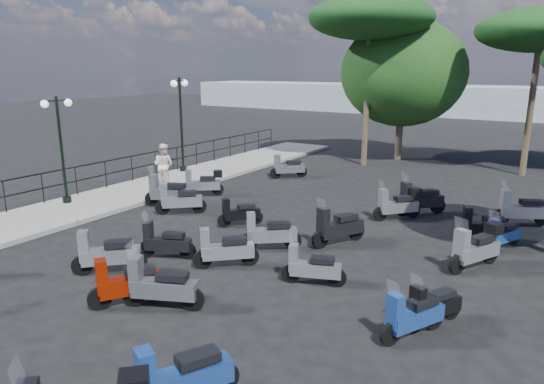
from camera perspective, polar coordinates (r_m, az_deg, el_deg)
The scene contains 32 objects.
ground at distance 12.96m, azimuth -8.86°, elevation -7.75°, with size 120.00×120.00×0.00m, color black.
sidewalk at distance 19.40m, azimuth -17.53°, elevation -0.51°, with size 3.00×30.00×0.15m, color slate.
railing at distance 20.10m, azimuth -20.53°, elevation 2.16°, with size 0.04×26.04×1.10m.
lamp_post_1 at distance 18.50m, azimuth -23.59°, elevation 5.27°, with size 0.34×1.10×3.75m.
lamp_post_2 at distance 22.78m, azimuth -10.66°, elevation 8.50°, with size 0.52×1.24×4.29m.
pedestrian_far at distance 20.08m, azimuth -12.64°, elevation 3.11°, with size 0.86×0.67×1.76m, color silver.
scooter_2 at distance 12.43m, azimuth -18.82°, elevation -6.94°, with size 1.33×1.33×1.41m.
scooter_3 at distance 17.71m, azimuth -12.08°, elevation -0.08°, with size 1.73×0.99×1.48m.
scooter_4 at distance 16.76m, azimuth -10.83°, elevation -0.96°, with size 1.36×1.23×1.38m.
scooter_5 at distance 19.00m, azimuth -8.14°, elevation 1.03°, with size 1.40×1.15×1.32m.
scooter_7 at distance 10.74m, azimuth -16.65°, elevation -10.26°, with size 1.06×1.50×1.37m.
scooter_8 at distance 13.01m, azimuth -12.45°, elevation -5.81°, with size 1.43×0.83×1.23m.
scooter_9 at distance 12.19m, azimuth -5.62°, elevation -6.78°, with size 1.27×1.22×1.32m.
scooter_10 at distance 15.28m, azimuth -3.88°, elevation -2.51°, with size 0.99×1.22×1.18m.
scooter_11 at distance 21.87m, azimuth 1.86°, elevation 2.88°, with size 1.26×1.33×1.38m.
scooter_13 at distance 10.41m, azimuth -13.01°, elevation -10.77°, with size 1.65×0.91×1.40m.
scooter_14 at distance 11.25m, azimuth 4.75°, elevation -8.85°, with size 1.45×0.72×1.20m.
scooter_15 at distance 13.24m, azimuth -0.36°, elevation -4.89°, with size 1.41×1.16×1.37m.
scooter_16 at distance 13.76m, azimuth 7.75°, elevation -4.14°, with size 0.99×1.67×1.44m.
scooter_17 at distance 17.09m, azimuth 16.96°, elevation -0.92°, with size 1.38×1.41×1.48m.
scooter_20 at distance 7.64m, azimuth -10.67°, elevation -20.74°, with size 0.96×1.62×1.40m.
scooter_21 at distance 9.52m, azimuth 16.16°, elevation -13.85°, with size 0.86×1.44×1.24m.
scooter_22 at distance 16.38m, azimuth 14.59°, elevation -1.43°, with size 1.25×1.37×1.35m.
scooter_23 at distance 15.10m, azimuth 23.63°, elevation -3.78°, with size 1.54×0.81×1.30m.
scooter_26 at distance 10.02m, azimuth 18.36°, elevation -12.70°, with size 0.82×1.36×1.18m.
scooter_27 at distance 13.03m, azimuth 22.87°, elevation -6.10°, with size 1.00×1.66×1.42m.
scooter_28 at distance 14.72m, azimuth 25.48°, elevation -4.59°, with size 0.78×1.39×1.18m.
scooter_29 at distance 17.15m, azimuth 27.25°, elevation -1.89°, with size 1.67×1.02×1.46m.
broadleaf_tree at distance 26.98m, azimuth 15.17°, elevation 13.36°, with size 6.53×6.53×7.36m.
pine_0 at distance 24.93m, azimuth 29.08°, elevation 16.26°, with size 5.49×5.49×7.39m.
pine_2 at distance 24.99m, azimuth 11.52°, elevation 19.40°, with size 6.01×6.01×8.21m.
distant_hills at distance 54.62m, azimuth 24.39°, elevation 9.66°, with size 70.00×8.00×3.00m, color gray.
Camera 1 is at (8.04, -8.92, 4.85)m, focal length 32.00 mm.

